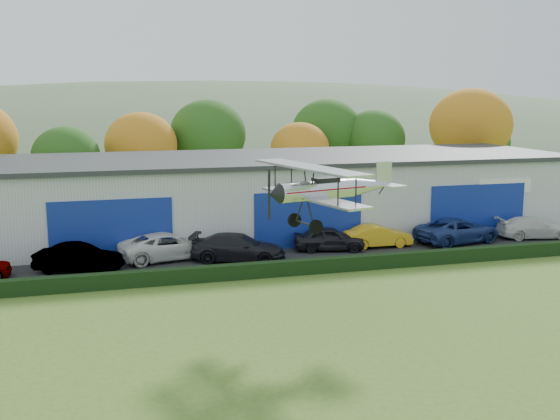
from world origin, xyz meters
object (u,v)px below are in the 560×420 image
object	(u,v)px
car_4	(329,238)
car_6	(457,230)
car_5	(378,236)
car_1	(78,258)
car_3	(238,248)
hangar	(283,193)
car_7	(534,228)
car_2	(168,246)
biplane	(327,187)

from	to	relation	value
car_4	car_6	size ratio (longest dim) A/B	0.76
car_6	car_5	bearing A→B (deg)	74.91
car_1	car_3	size ratio (longest dim) A/B	0.85
car_3	car_4	world-z (taller)	car_3
hangar	car_3	world-z (taller)	hangar
car_4	car_6	bearing A→B (deg)	-79.00
hangar	car_1	size ratio (longest dim) A/B	8.75
car_4	car_7	xyz separation A→B (m)	(14.39, -0.33, -0.04)
hangar	car_4	world-z (taller)	hangar
car_5	car_2	bearing A→B (deg)	88.60
car_7	car_4	bearing A→B (deg)	98.91
car_6	car_4	bearing A→B (deg)	75.99
car_7	hangar	bearing A→B (deg)	74.14
car_1	car_7	size ratio (longest dim) A/B	0.96
car_1	car_2	xyz separation A→B (m)	(4.99, 1.51, 0.02)
car_7	biplane	world-z (taller)	biplane
car_1	biplane	bearing A→B (deg)	-113.31
car_2	car_6	size ratio (longest dim) A/B	0.97
car_2	car_6	world-z (taller)	car_6
car_1	car_3	world-z (taller)	car_3
car_5	car_6	bearing A→B (deg)	-91.84
car_3	car_7	distance (m)	20.38
car_2	car_7	world-z (taller)	car_2
car_1	car_3	bearing A→B (deg)	-71.06
car_5	biplane	world-z (taller)	biplane
car_3	car_5	bearing A→B (deg)	-61.11
car_4	car_5	size ratio (longest dim) A/B	1.03
car_3	car_6	world-z (taller)	car_6
hangar	car_5	size ratio (longest dim) A/B	9.56
hangar	car_6	size ratio (longest dim) A/B	7.03
hangar	biplane	world-z (taller)	biplane
car_1	car_2	distance (m)	5.21
car_4	car_5	world-z (taller)	car_4
car_3	car_4	distance (m)	6.07
car_1	hangar	bearing A→B (deg)	-40.14
car_4	car_6	world-z (taller)	car_6
car_4	biplane	distance (m)	12.58
car_4	car_7	distance (m)	14.39
biplane	car_7	bearing A→B (deg)	15.33
car_2	car_5	world-z (taller)	car_2
car_1	car_6	size ratio (longest dim) A/B	0.80
car_1	car_5	distance (m)	18.12
car_3	biplane	xyz separation A→B (m)	(1.91, -9.81, 4.79)
car_6	biplane	distance (m)	17.36
car_2	car_4	world-z (taller)	car_2
car_3	car_5	distance (m)	9.30
car_4	car_2	bearing A→B (deg)	99.55
car_6	car_7	bearing A→B (deg)	-104.33
car_4	biplane	xyz separation A→B (m)	(-4.07, -10.88, 4.83)
car_4	car_7	world-z (taller)	car_4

